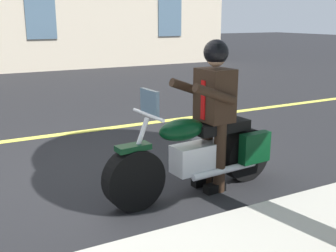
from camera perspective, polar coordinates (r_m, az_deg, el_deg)
The scene contains 4 objects.
ground_plane at distance 5.53m, azimuth -10.43°, elevation -6.32°, with size 80.00×80.00×0.00m, color black.
lane_center_stripe at distance 7.37m, azimuth -15.29°, elevation -1.22°, with size 60.00×0.16×0.01m, color #E5DB4C.
motorcycle_main at distance 4.74m, azimuth 4.35°, elevation -3.94°, with size 2.22×0.69×1.26m.
rider_main at distance 4.70m, azimuth 6.32°, elevation 3.24°, with size 0.65×0.58×1.74m.
Camera 1 is at (1.53, 4.94, 1.97)m, focal length 44.08 mm.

